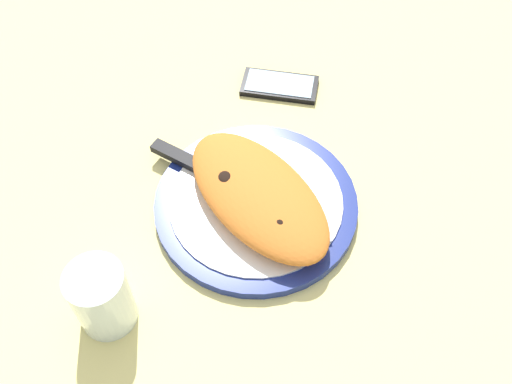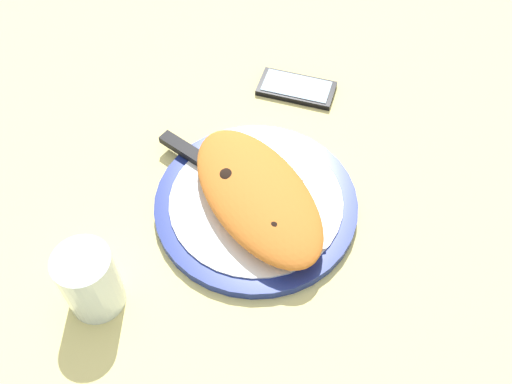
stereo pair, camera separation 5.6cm
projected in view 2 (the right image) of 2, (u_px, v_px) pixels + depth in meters
ground_plane at (256, 213)px, 86.72cm from camera, size 150.00×150.00×3.00cm
plate at (256, 204)px, 84.77cm from camera, size 29.17×29.17×1.88cm
calzone at (256, 195)px, 81.77cm from camera, size 28.20×17.81×4.42cm
fork at (301, 194)px, 84.32cm from camera, size 15.80×2.79×0.40cm
knife at (201, 160)px, 87.64cm from camera, size 19.52×13.27×1.20cm
smartphone at (296, 88)px, 98.98cm from camera, size 12.48×13.80×1.16cm
water_glass at (91, 283)px, 73.46cm from camera, size 7.25×7.25×10.29cm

